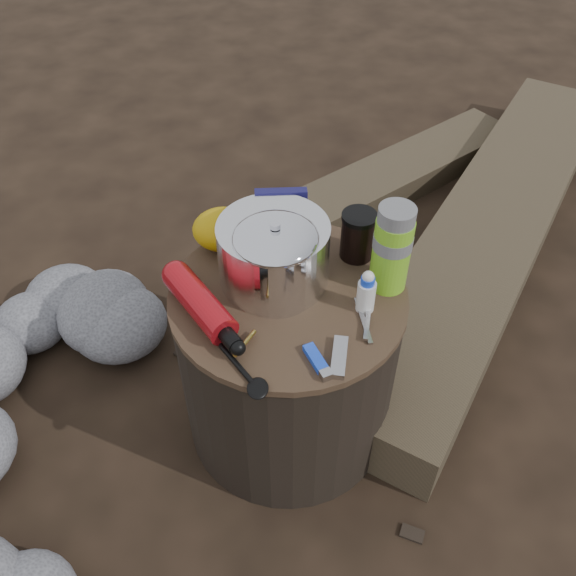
{
  "coord_description": "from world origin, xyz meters",
  "views": [
    {
      "loc": [
        -0.04,
        -0.93,
        1.39
      ],
      "look_at": [
        0.0,
        0.0,
        0.48
      ],
      "focal_mm": 38.93,
      "sensor_mm": 36.0,
      "label": 1
    }
  ],
  "objects_px": {
    "log_main": "(492,229)",
    "travel_mug": "(358,236)",
    "camping_pot": "(276,260)",
    "fuel_bottle": "(200,303)",
    "stump": "(288,363)",
    "thermos": "(392,249)"
  },
  "relations": [
    {
      "from": "stump",
      "to": "camping_pot",
      "type": "xyz_separation_m",
      "value": [
        -0.02,
        0.01,
        0.32
      ]
    },
    {
      "from": "log_main",
      "to": "thermos",
      "type": "bearing_deg",
      "value": -95.19
    },
    {
      "from": "log_main",
      "to": "fuel_bottle",
      "type": "relative_size",
      "value": 7.44
    },
    {
      "from": "log_main",
      "to": "camping_pot",
      "type": "xyz_separation_m",
      "value": [
        -0.73,
        -0.64,
        0.47
      ]
    },
    {
      "from": "log_main",
      "to": "camping_pot",
      "type": "bearing_deg",
      "value": -105.94
    },
    {
      "from": "thermos",
      "to": "stump",
      "type": "bearing_deg",
      "value": -174.06
    },
    {
      "from": "fuel_bottle",
      "to": "travel_mug",
      "type": "relative_size",
      "value": 2.35
    },
    {
      "from": "camping_pot",
      "to": "thermos",
      "type": "bearing_deg",
      "value": 2.11
    },
    {
      "from": "log_main",
      "to": "travel_mug",
      "type": "xyz_separation_m",
      "value": [
        -0.55,
        -0.54,
        0.44
      ]
    },
    {
      "from": "log_main",
      "to": "fuel_bottle",
      "type": "distance_m",
      "value": 1.2
    },
    {
      "from": "stump",
      "to": "log_main",
      "type": "bearing_deg",
      "value": 42.96
    },
    {
      "from": "fuel_bottle",
      "to": "thermos",
      "type": "distance_m",
      "value": 0.4
    },
    {
      "from": "travel_mug",
      "to": "camping_pot",
      "type": "bearing_deg",
      "value": -150.08
    },
    {
      "from": "log_main",
      "to": "thermos",
      "type": "height_order",
      "value": "thermos"
    },
    {
      "from": "stump",
      "to": "log_main",
      "type": "relative_size",
      "value": 0.26
    },
    {
      "from": "stump",
      "to": "camping_pot",
      "type": "distance_m",
      "value": 0.32
    },
    {
      "from": "fuel_bottle",
      "to": "travel_mug",
      "type": "bearing_deg",
      "value": -6.37
    },
    {
      "from": "stump",
      "to": "log_main",
      "type": "distance_m",
      "value": 0.97
    },
    {
      "from": "camping_pot",
      "to": "fuel_bottle",
      "type": "height_order",
      "value": "camping_pot"
    },
    {
      "from": "fuel_bottle",
      "to": "stump",
      "type": "bearing_deg",
      "value": -17.41
    },
    {
      "from": "log_main",
      "to": "travel_mug",
      "type": "relative_size",
      "value": 17.46
    },
    {
      "from": "camping_pot",
      "to": "travel_mug",
      "type": "xyz_separation_m",
      "value": [
        0.18,
        0.1,
        -0.03
      ]
    }
  ]
}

